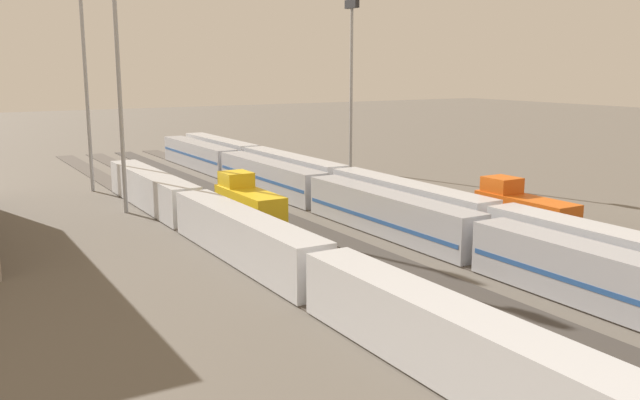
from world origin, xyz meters
TOP-DOWN VIEW (x-y plane):
  - ground_plane at (0.00, 0.00)m, footprint 400.00×400.00m
  - track_bed_0 at (0.00, -15.00)m, footprint 140.00×2.80m
  - track_bed_1 at (0.00, -10.00)m, footprint 140.00×2.80m
  - track_bed_2 at (0.00, -5.00)m, footprint 140.00×2.80m
  - track_bed_3 at (0.00, 0.00)m, footprint 140.00×2.80m
  - track_bed_4 at (0.00, 5.00)m, footprint 140.00×2.80m
  - track_bed_5 at (0.00, 10.00)m, footprint 140.00×2.80m
  - track_bed_6 at (0.00, 15.00)m, footprint 140.00×2.80m
  - train_on_track_2 at (2.42, -5.00)m, footprint 114.80×3.06m
  - train_on_track_6 at (-4.68, 15.00)m, footprint 71.40×3.00m
  - train_on_track_3 at (-1.26, 0.00)m, footprint 114.80×3.06m
  - train_on_track_5 at (5.26, 10.00)m, footprint 10.00×3.00m
  - train_on_track_1 at (-10.33, -10.00)m, footprint 10.00×3.00m
  - light_mast_1 at (18.56, 18.12)m, footprint 2.80×0.70m
  - light_mast_2 at (31.56, -18.84)m, footprint 2.80×0.70m
  - light_mast_3 at (33.30, 18.30)m, footprint 2.80×0.70m

SIDE VIEW (x-z plane):
  - ground_plane at x=0.00m, z-range 0.00..0.00m
  - track_bed_0 at x=0.00m, z-range 0.00..0.12m
  - track_bed_1 at x=0.00m, z-range 0.00..0.12m
  - track_bed_2 at x=0.00m, z-range 0.00..0.12m
  - track_bed_3 at x=0.00m, z-range 0.00..0.12m
  - track_bed_4 at x=0.00m, z-range 0.00..0.12m
  - track_bed_5 at x=0.00m, z-range 0.00..0.12m
  - track_bed_6 at x=0.00m, z-range 0.00..0.12m
  - train_on_track_6 at x=-4.68m, z-range 0.12..3.92m
  - train_on_track_3 at x=-1.26m, z-range -0.14..4.26m
  - train_on_track_2 at x=2.42m, z-range -0.13..4.27m
  - train_on_track_5 at x=5.26m, z-range -0.34..4.66m
  - train_on_track_1 at x=-10.33m, z-range -0.34..4.66m
  - light_mast_2 at x=31.56m, z-range 3.60..28.20m
  - light_mast_1 at x=18.56m, z-range 3.77..31.95m
  - light_mast_3 at x=33.30m, z-range 3.91..35.59m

